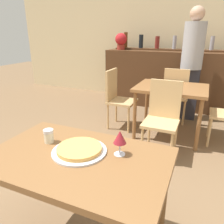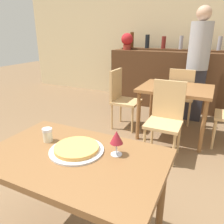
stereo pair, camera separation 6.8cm
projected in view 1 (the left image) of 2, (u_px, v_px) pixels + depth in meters
name	position (u px, v px, depth m)	size (l,w,h in m)	color
wall_back	(178.00, 35.00, 4.53)	(8.00, 0.05, 2.80)	beige
dining_table_near	(78.00, 168.00, 1.36)	(1.11, 0.70, 0.74)	brown
dining_table_far	(171.00, 93.00, 3.06)	(0.96, 0.77, 0.74)	brown
bar_counter	(170.00, 79.00, 4.39)	(2.60, 0.56, 1.10)	#4C2D19
bar_back_shelf	(174.00, 46.00, 4.29)	(2.39, 0.24, 0.34)	#4C2D19
chair_far_side_front	(163.00, 114.00, 2.63)	(0.40, 0.40, 0.91)	tan
chair_far_side_back	(176.00, 92.00, 3.58)	(0.40, 0.40, 0.91)	tan
chair_far_side_left	(117.00, 95.00, 3.41)	(0.40, 0.40, 0.91)	tan
pizza_tray	(79.00, 150.00, 1.37)	(0.34, 0.34, 0.04)	silver
cheese_shaker	(49.00, 136.00, 1.48)	(0.07, 0.07, 0.09)	beige
person_standing	(192.00, 61.00, 3.59)	(0.34, 0.34, 1.83)	#2D2D38
wine_glass	(120.00, 138.00, 1.31)	(0.08, 0.08, 0.16)	silver
potted_plant	(121.00, 40.00, 4.48)	(0.24, 0.24, 0.33)	maroon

